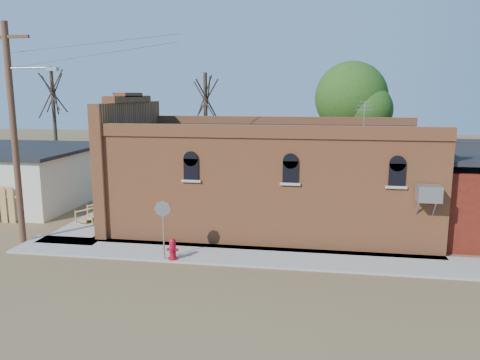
% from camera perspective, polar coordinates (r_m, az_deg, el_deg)
% --- Properties ---
extents(ground, '(120.00, 120.00, 0.00)m').
position_cam_1_polar(ground, '(17.71, -4.30, -10.06)').
color(ground, brown).
rests_on(ground, ground).
extents(sidewalk_south, '(19.00, 2.20, 0.08)m').
position_cam_1_polar(sidewalk_south, '(18.26, 1.01, -9.25)').
color(sidewalk_south, '#9E9991').
rests_on(sidewalk_south, ground).
extents(sidewalk_west, '(2.60, 10.00, 0.08)m').
position_cam_1_polar(sidewalk_west, '(25.14, -15.17, -4.08)').
color(sidewalk_west, '#9E9991').
rests_on(sidewalk_west, ground).
extents(brick_bar, '(16.40, 7.97, 6.30)m').
position_cam_1_polar(brick_bar, '(22.07, 3.11, 0.38)').
color(brick_bar, '#BE683A').
rests_on(brick_bar, ground).
extents(utility_pole, '(3.12, 0.26, 9.00)m').
position_cam_1_polar(utility_pole, '(21.16, -25.76, 5.57)').
color(utility_pole, '#503020').
rests_on(utility_pole, ground).
extents(tree_bare_near, '(2.80, 2.80, 7.65)m').
position_cam_1_polar(tree_bare_near, '(29.93, -4.24, 10.01)').
color(tree_bare_near, '#3F3124').
rests_on(tree_bare_near, ground).
extents(tree_bare_far, '(2.80, 2.80, 8.16)m').
position_cam_1_polar(tree_bare_far, '(35.05, -21.90, 10.01)').
color(tree_bare_far, '#3F3124').
rests_on(tree_bare_far, ground).
extents(tree_leafy, '(4.40, 4.40, 8.15)m').
position_cam_1_polar(tree_leafy, '(29.68, 13.41, 9.69)').
color(tree_leafy, '#3F3124').
rests_on(tree_leafy, ground).
extents(fire_hydrant, '(0.48, 0.48, 0.81)m').
position_cam_1_polar(fire_hydrant, '(17.86, -8.21, -8.32)').
color(fire_hydrant, '#AC091C').
rests_on(fire_hydrant, sidewalk_south).
extents(stop_sign, '(0.61, 0.18, 2.25)m').
position_cam_1_polar(stop_sign, '(17.58, -9.37, -4.13)').
color(stop_sign, '#99999F').
rests_on(stop_sign, sidewalk_south).
extents(trash_barrel, '(0.64, 0.64, 0.85)m').
position_cam_1_polar(trash_barrel, '(23.85, -15.18, -3.70)').
color(trash_barrel, navy).
rests_on(trash_barrel, sidewalk_west).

